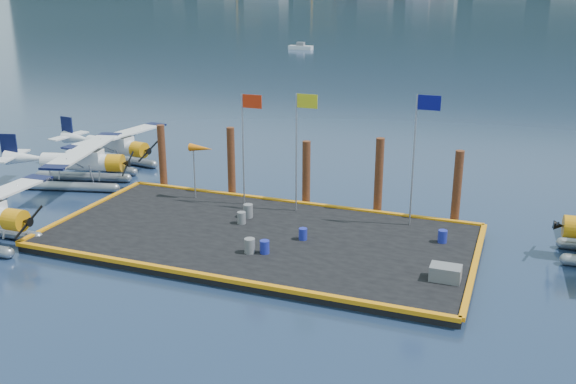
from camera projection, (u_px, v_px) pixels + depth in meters
name	position (u px, v px, depth m)	size (l,w,h in m)	color
ground	(259.00, 242.00, 30.79)	(4000.00, 4000.00, 0.00)	#172C47
dock	(259.00, 238.00, 30.73)	(20.00, 10.00, 0.40)	black
dock_bumpers	(259.00, 232.00, 30.64)	(20.25, 10.25, 0.18)	orange
seaplane_b	(80.00, 164.00, 38.90)	(8.21, 8.87, 3.15)	gray
seaplane_c	(115.00, 148.00, 42.92)	(7.84, 8.62, 3.05)	gray
drum_0	(248.00, 211.00, 32.80)	(0.49, 0.49, 0.69)	slate
drum_1	(250.00, 246.00, 28.45)	(0.48, 0.48, 0.67)	slate
drum_2	(303.00, 234.00, 29.95)	(0.39, 0.39, 0.55)	navy
drum_3	(265.00, 247.00, 28.42)	(0.42, 0.42, 0.60)	navy
drum_4	(443.00, 236.00, 29.62)	(0.42, 0.42, 0.59)	navy
drum_5	(242.00, 218.00, 31.96)	(0.43, 0.43, 0.60)	slate
crate	(445.00, 273.00, 25.84)	(1.23, 0.82, 0.62)	slate
flagpole_red	(246.00, 132.00, 33.58)	(1.14, 0.08, 6.00)	#929199
flagpole_yellow	(300.00, 135.00, 32.54)	(1.14, 0.08, 6.20)	#929199
flagpole_blue	(419.00, 141.00, 30.47)	(1.14, 0.08, 6.50)	#929199
windsock	(201.00, 149.00, 34.86)	(1.40, 0.44, 3.12)	#929199
piling_0	(162.00, 158.00, 37.83)	(0.44, 0.44, 4.00)	#432213
piling_1	(231.00, 164.00, 36.29)	(0.44, 0.44, 4.20)	#432213
piling_2	(306.00, 175.00, 34.84)	(0.44, 0.44, 3.80)	#432213
piling_3	(379.00, 178.00, 33.41)	(0.44, 0.44, 4.30)	#432213
piling_4	(457.00, 189.00, 32.11)	(0.44, 0.44, 4.00)	#432213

